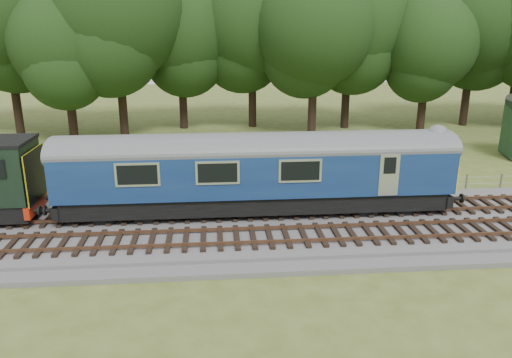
{
  "coord_description": "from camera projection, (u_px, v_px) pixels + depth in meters",
  "views": [
    {
      "loc": [
        -7.84,
        -20.65,
        8.8
      ],
      "look_at": [
        -5.94,
        1.4,
        2.0
      ],
      "focal_mm": 35.0,
      "sensor_mm": 36.0,
      "label": 1
    }
  ],
  "objects": [
    {
      "name": "ground",
      "position": [
        387.0,
        226.0,
        22.89
      ],
      "size": [
        120.0,
        120.0,
        0.0
      ],
      "primitive_type": "plane",
      "color": "#4B5B21",
      "rests_on": "ground"
    },
    {
      "name": "ballast",
      "position": [
        388.0,
        223.0,
        22.84
      ],
      "size": [
        70.0,
        7.0,
        0.35
      ],
      "primitive_type": "cube",
      "color": "#4C4C4F",
      "rests_on": "ground"
    },
    {
      "name": "track_north",
      "position": [
        378.0,
        207.0,
        24.1
      ],
      "size": [
        67.2,
        2.4,
        0.21
      ],
      "color": "black",
      "rests_on": "ballast"
    },
    {
      "name": "track_south",
      "position": [
        401.0,
        232.0,
        21.25
      ],
      "size": [
        67.2,
        2.4,
        0.21
      ],
      "color": "black",
      "rests_on": "ballast"
    },
    {
      "name": "fence",
      "position": [
        359.0,
        195.0,
        27.18
      ],
      "size": [
        64.0,
        0.12,
        1.0
      ],
      "primitive_type": null,
      "color": "#6B6054",
      "rests_on": "ground"
    },
    {
      "name": "tree_line",
      "position": [
        303.0,
        131.0,
        43.84
      ],
      "size": [
        70.0,
        8.0,
        18.0
      ],
      "primitive_type": null,
      "color": "black",
      "rests_on": "ground"
    },
    {
      "name": "dmu_railcar",
      "position": [
        257.0,
        166.0,
        22.98
      ],
      "size": [
        18.05,
        2.86,
        3.88
      ],
      "color": "black",
      "rests_on": "ground"
    },
    {
      "name": "worker",
      "position": [
        24.0,
        206.0,
        21.77
      ],
      "size": [
        0.71,
        0.52,
        1.82
      ],
      "primitive_type": "imported",
      "rotation": [
        0.0,
        0.0,
        0.13
      ],
      "color": "orange",
      "rests_on": "ballast"
    }
  ]
}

